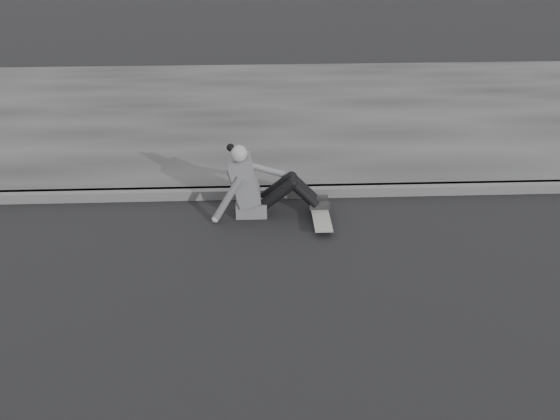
{
  "coord_description": "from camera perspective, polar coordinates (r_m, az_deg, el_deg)",
  "views": [
    {
      "loc": [
        -1.63,
        -4.42,
        3.46
      ],
      "look_at": [
        -1.38,
        1.25,
        0.5
      ],
      "focal_mm": 40.0,
      "sensor_mm": 36.0,
      "label": 1
    }
  ],
  "objects": [
    {
      "name": "sidewalk",
      "position": [
        10.7,
        6.45,
        8.86
      ],
      "size": [
        24.0,
        6.0,
        0.12
      ],
      "primitive_type": "cube",
      "color": "#353535",
      "rests_on": "ground"
    },
    {
      "name": "curb",
      "position": [
        7.95,
        9.57,
        1.83
      ],
      "size": [
        24.0,
        0.16,
        0.12
      ],
      "primitive_type": "cube",
      "color": "#4F4F4F",
      "rests_on": "ground"
    },
    {
      "name": "seated_woman",
      "position": [
        7.26,
        -2.17,
        2.25
      ],
      "size": [
        1.38,
        0.46,
        0.88
      ],
      "color": "#565759",
      "rests_on": "ground"
    },
    {
      "name": "skateboard",
      "position": [
        7.21,
        3.75,
        -0.55
      ],
      "size": [
        0.2,
        0.78,
        0.09
      ],
      "color": "#AAAAA5",
      "rests_on": "ground"
    },
    {
      "name": "ground",
      "position": [
        5.84,
        14.43,
        -9.78
      ],
      "size": [
        80.0,
        80.0,
        0.0
      ],
      "primitive_type": "plane",
      "color": "black",
      "rests_on": "ground"
    }
  ]
}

